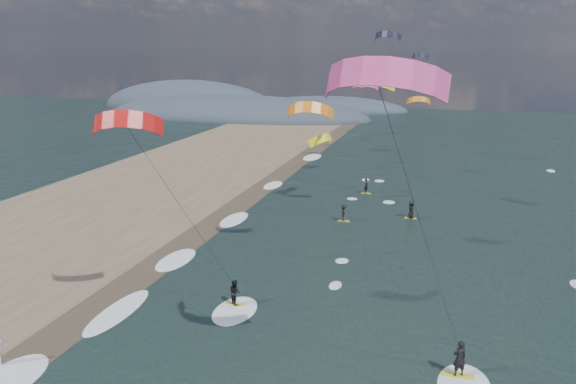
# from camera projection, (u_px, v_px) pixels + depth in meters

# --- Properties ---
(wet_sand_strip) EXTENTS (3.00, 240.00, 0.00)m
(wet_sand_strip) POSITION_uv_depth(u_px,v_px,m) (130.00, 284.00, 39.43)
(wet_sand_strip) COLOR #382D23
(wet_sand_strip) RESTS_ON ground
(coastal_hills) EXTENTS (80.00, 41.00, 15.00)m
(coastal_hills) POSITION_uv_depth(u_px,v_px,m) (229.00, 112.00, 139.19)
(coastal_hills) COLOR #3D4756
(coastal_hills) RESTS_ON ground
(kitesurfer_near_a) EXTENTS (8.07, 8.67, 16.31)m
(kitesurfer_near_a) POSITION_uv_depth(u_px,v_px,m) (394.00, 141.00, 21.42)
(kitesurfer_near_a) COLOR gold
(kitesurfer_near_a) RESTS_ON ground
(kitesurfer_near_b) EXTENTS (7.07, 8.65, 13.68)m
(kitesurfer_near_b) POSITION_uv_depth(u_px,v_px,m) (163.00, 186.00, 30.73)
(kitesurfer_near_b) COLOR gold
(kitesurfer_near_b) RESTS_ON ground
(far_kitesurfers) EXTENTS (7.15, 11.74, 1.76)m
(far_kitesurfers) POSITION_uv_depth(u_px,v_px,m) (371.00, 205.00, 55.56)
(far_kitesurfers) COLOR gold
(far_kitesurfers) RESTS_ON ground
(bg_kite_field) EXTENTS (10.65, 78.60, 11.88)m
(bg_kite_field) POSITION_uv_depth(u_px,v_px,m) (382.00, 80.00, 72.01)
(bg_kite_field) COLOR orange
(bg_kite_field) RESTS_ON ground
(shoreline_surf) EXTENTS (2.40, 79.40, 0.11)m
(shoreline_surf) POSITION_uv_depth(u_px,v_px,m) (177.00, 261.00, 43.51)
(shoreline_surf) COLOR white
(shoreline_surf) RESTS_ON ground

